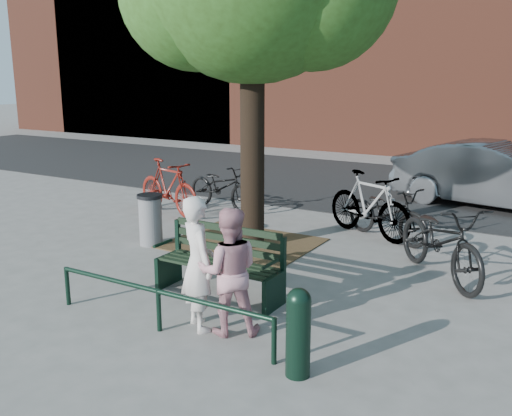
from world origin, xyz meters
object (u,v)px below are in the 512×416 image
Objects in this scene: person_left at (198,263)px; bollard at (298,329)px; bicycle_c at (387,213)px; park_bench at (222,260)px; person_right at (229,271)px; parked_car at (496,176)px; litter_bin at (150,219)px.

bollard is at bearing -160.77° from person_left.
bicycle_c reaches higher than bollard.
park_bench is 1.11× the size of person_left.
parked_car is at bearing -134.46° from person_right.
person_right is 0.34× the size of parked_car.
person_right reaches higher than bollard.
person_right is at bearing -158.74° from bicycle_c.
parked_car is (1.25, 3.57, 0.23)m from bicycle_c.
parked_car is (0.50, 8.58, 0.23)m from bollard.
person_left is 0.36× the size of parked_car.
person_right is at bearing -135.48° from person_left.
bicycle_c is (1.05, 3.66, 0.01)m from park_bench.
bicycle_c is (0.72, 4.63, -0.29)m from person_left.
person_right is 1.62× the size of bollard.
litter_bin is 0.20× the size of parked_car.
parked_car is at bearing -69.35° from person_left.
bicycle_c is (3.39, 2.38, 0.04)m from litter_bin.
bollard is at bearing -145.89° from bicycle_c.
bollard is at bearing 123.91° from person_right.
litter_bin is at bearing -68.95° from person_right.
person_left is 1.77× the size of litter_bin.
person_right is 0.79× the size of bicycle_c.
park_bench is 1.19× the size of person_right.
person_right is 1.22m from bollard.
person_left is at bearing -40.07° from litter_bin.
person_left is 0.38m from person_right.
person_left is 3.51m from litter_bin.
park_bench is at bearing -170.50° from bicycle_c.
bollard reaches higher than litter_bin.
park_bench is 7.59m from parked_car.
person_left is 1.55m from bollard.
person_left is at bearing -22.99° from person_right.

